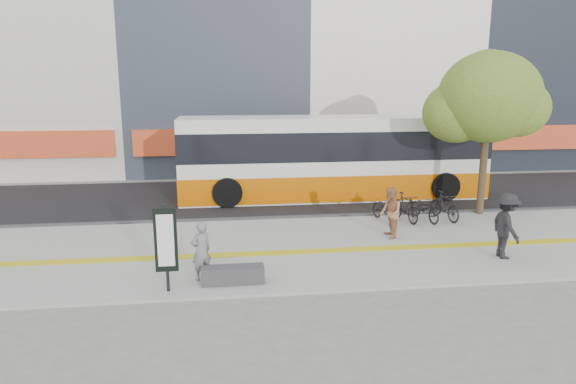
{
  "coord_description": "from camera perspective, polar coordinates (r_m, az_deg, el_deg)",
  "views": [
    {
      "loc": [
        -2.75,
        -13.52,
        5.14
      ],
      "look_at": [
        -0.76,
        2.0,
        1.74
      ],
      "focal_mm": 31.6,
      "sensor_mm": 36.0,
      "label": 1
    }
  ],
  "objects": [
    {
      "name": "signboard",
      "position": [
        12.67,
        -13.59,
        -5.42
      ],
      "size": [
        0.55,
        0.1,
        2.2
      ],
      "color": "black",
      "rests_on": "sidewalk"
    },
    {
      "name": "curb",
      "position": [
        19.39,
        1.11,
        -2.9
      ],
      "size": [
        40.0,
        0.25,
        0.14
      ],
      "primitive_type": "cube",
      "color": "#353537",
      "rests_on": "ground"
    },
    {
      "name": "ground",
      "position": [
        14.72,
        3.98,
        -8.21
      ],
      "size": [
        120.0,
        120.0,
        0.0
      ],
      "primitive_type": "plane",
      "color": "slate",
      "rests_on": "ground"
    },
    {
      "name": "sidewalk",
      "position": [
        16.1,
        2.94,
        -6.23
      ],
      "size": [
        40.0,
        7.0,
        0.08
      ],
      "primitive_type": "cube",
      "color": "gray",
      "rests_on": "ground"
    },
    {
      "name": "bicycle_row",
      "position": [
        19.4,
        14.02,
        -1.72
      ],
      "size": [
        3.21,
        1.89,
        1.05
      ],
      "color": "black",
      "rests_on": "sidewalk"
    },
    {
      "name": "pedestrian_dark",
      "position": [
        16.09,
        23.35,
        -3.51
      ],
      "size": [
        0.75,
        1.27,
        1.93
      ],
      "primitive_type": "imported",
      "rotation": [
        0.0,
        0.0,
        1.54
      ],
      "color": "black",
      "rests_on": "sidewalk"
    },
    {
      "name": "bus",
      "position": [
        22.8,
        5.04,
        3.66
      ],
      "size": [
        13.53,
        3.21,
        3.6
      ],
      "color": "silver",
      "rests_on": "street"
    },
    {
      "name": "street_tree",
      "position": [
        20.87,
        21.44,
        9.7
      ],
      "size": [
        4.4,
        3.8,
        6.31
      ],
      "color": "#3D2D1B",
      "rests_on": "sidewalk"
    },
    {
      "name": "bench",
      "position": [
        13.23,
        -6.22,
        -9.25
      ],
      "size": [
        1.6,
        0.45,
        0.45
      ],
      "primitive_type": "cube",
      "color": "#353537",
      "rests_on": "sidewalk"
    },
    {
      "name": "tactile_strip",
      "position": [
        15.62,
        3.27,
        -6.65
      ],
      "size": [
        40.0,
        0.45,
        0.01
      ],
      "primitive_type": "cube",
      "color": "gold",
      "rests_on": "sidewalk"
    },
    {
      "name": "street",
      "position": [
        23.25,
        -0.33,
        -0.44
      ],
      "size": [
        40.0,
        8.0,
        0.06
      ],
      "primitive_type": "cube",
      "color": "black",
      "rests_on": "ground"
    },
    {
      "name": "seated_woman",
      "position": [
        13.41,
        -9.75,
        -6.53
      ],
      "size": [
        0.68,
        0.61,
        1.56
      ],
      "primitive_type": "imported",
      "rotation": [
        0.0,
        0.0,
        3.68
      ],
      "color": "black",
      "rests_on": "sidewalk"
    },
    {
      "name": "pedestrian_tan",
      "position": [
        17.03,
        11.44,
        -2.31
      ],
      "size": [
        0.66,
        0.84,
        1.7
      ],
      "primitive_type": "imported",
      "rotation": [
        0.0,
        0.0,
        -1.59
      ],
      "color": "#A46E4B",
      "rests_on": "sidewalk"
    }
  ]
}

